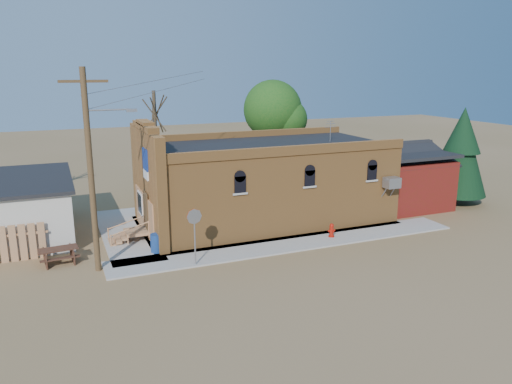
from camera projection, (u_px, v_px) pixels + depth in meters
name	position (u px, v px, depth m)	size (l,w,h in m)	color
ground	(273.00, 254.00, 24.65)	(120.00, 120.00, 0.00)	brown
sidewalk_south	(293.00, 244.00, 26.00)	(19.00, 2.20, 0.08)	#9E9991
sidewalk_west	(126.00, 233.00, 27.68)	(2.60, 10.00, 0.08)	#9E9991
brick_bar	(261.00, 182.00, 29.63)	(16.40, 7.97, 6.30)	#B47437
red_shed	(396.00, 171.00, 33.30)	(5.40, 6.40, 4.30)	#5D1B0F
utility_pole	(92.00, 167.00, 21.56)	(3.12, 0.26, 9.00)	#46301C
tree_bare_near	(155.00, 114.00, 33.77)	(2.80, 2.80, 7.65)	#4C3D2B
tree_leafy	(273.00, 110.00, 37.56)	(4.40, 4.40, 8.15)	#4C3D2B
evergreen_tree	(461.00, 149.00, 33.10)	(3.60, 3.60, 6.50)	#4C3D2B
fire_hydrant	(332.00, 230.00, 26.86)	(0.42, 0.39, 0.75)	#A41409
stop_sign	(194.00, 222.00, 22.66)	(0.73, 0.17, 2.68)	gray
trash_barrel	(157.00, 243.00, 24.63)	(0.60, 0.60, 0.92)	navy
picnic_table	(59.00, 253.00, 23.40)	(1.87, 1.47, 0.73)	#44271B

